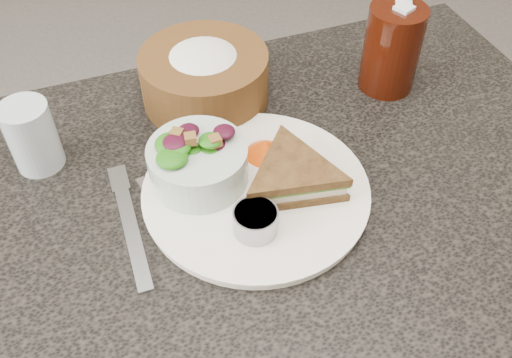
{
  "coord_description": "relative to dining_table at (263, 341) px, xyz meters",
  "views": [
    {
      "loc": [
        -0.18,
        -0.45,
        1.31
      ],
      "look_at": [
        -0.01,
        0.02,
        0.78
      ],
      "focal_mm": 40.0,
      "sensor_mm": 36.0,
      "label": 1
    }
  ],
  "objects": [
    {
      "name": "dining_table",
      "position": [
        0.0,
        0.0,
        0.0
      ],
      "size": [
        1.0,
        0.7,
        0.75
      ],
      "primitive_type": "cube",
      "color": "black",
      "rests_on": "floor"
    },
    {
      "name": "dinner_plate",
      "position": [
        -0.01,
        0.02,
        0.38
      ],
      "size": [
        0.29,
        0.29,
        0.01
      ],
      "primitive_type": "cylinder",
      "color": "white",
      "rests_on": "dining_table"
    },
    {
      "name": "sandwich",
      "position": [
        0.04,
        0.01,
        0.41
      ],
      "size": [
        0.18,
        0.18,
        0.04
      ],
      "primitive_type": null,
      "rotation": [
        0.0,
        0.0,
        -0.18
      ],
      "color": "brown",
      "rests_on": "dinner_plate"
    },
    {
      "name": "salad_bowl",
      "position": [
        -0.07,
        0.06,
        0.43
      ],
      "size": [
        0.13,
        0.13,
        0.07
      ],
      "primitive_type": null,
      "rotation": [
        0.0,
        0.0,
        -0.02
      ],
      "color": "#AEBFB8",
      "rests_on": "dinner_plate"
    },
    {
      "name": "dressing_ramekin",
      "position": [
        -0.03,
        -0.04,
        0.4
      ],
      "size": [
        0.07,
        0.07,
        0.03
      ],
      "primitive_type": "cylinder",
      "rotation": [
        0.0,
        0.0,
        -0.23
      ],
      "color": "gray",
      "rests_on": "dinner_plate"
    },
    {
      "name": "orange_wedge",
      "position": [
        0.03,
        0.07,
        0.4
      ],
      "size": [
        0.07,
        0.07,
        0.03
      ],
      "primitive_type": "cone",
      "rotation": [
        0.0,
        0.0,
        0.3
      ],
      "color": "#EE4D09",
      "rests_on": "dinner_plate"
    },
    {
      "name": "fork",
      "position": [
        -0.17,
        0.01,
        0.38
      ],
      "size": [
        0.02,
        0.19,
        0.01
      ],
      "primitive_type": "cube",
      "rotation": [
        0.0,
        0.0,
        -0.03
      ],
      "color": "#979CA1",
      "rests_on": "dining_table"
    },
    {
      "name": "knife",
      "position": [
        -0.13,
        0.01,
        0.38
      ],
      "size": [
        0.05,
        0.18,
        0.0
      ],
      "primitive_type": "cube",
      "rotation": [
        0.0,
        0.0,
        0.2
      ],
      "color": "#A0A0A0",
      "rests_on": "dining_table"
    },
    {
      "name": "bread_basket",
      "position": [
        -0.01,
        0.23,
        0.43
      ],
      "size": [
        0.22,
        0.22,
        0.11
      ],
      "primitive_type": null,
      "rotation": [
        0.0,
        0.0,
        -0.16
      ],
      "color": "brown",
      "rests_on": "dining_table"
    },
    {
      "name": "cola_glass",
      "position": [
        0.27,
        0.17,
        0.45
      ],
      "size": [
        0.1,
        0.1,
        0.15
      ],
      "primitive_type": null,
      "rotation": [
        0.0,
        0.0,
        -0.19
      ],
      "color": "black",
      "rests_on": "dining_table"
    },
    {
      "name": "water_glass",
      "position": [
        -0.26,
        0.18,
        0.42
      ],
      "size": [
        0.07,
        0.07,
        0.1
      ],
      "primitive_type": "cylinder",
      "rotation": [
        0.0,
        0.0,
        0.06
      ],
      "color": "#ACBAC5",
      "rests_on": "dining_table"
    }
  ]
}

